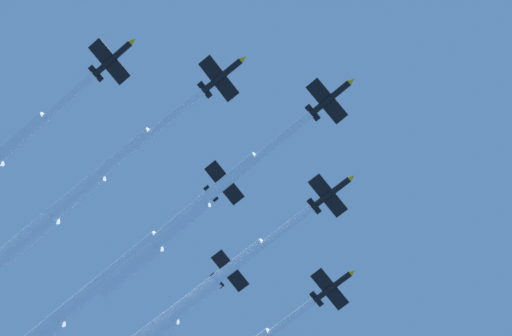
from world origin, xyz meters
The scene contains 4 objects.
jet_lead centered at (4.30, 17.40, 215.42)m, with size 25.11×59.09×4.29m.
jet_port_inner centered at (20.73, 21.83, 217.30)m, with size 23.02×55.84×4.29m.
jet_starboard_inner centered at (-7.07, 33.18, 217.49)m, with size 23.49×58.85×4.42m.
jet_port_mid centered at (11.86, 41.10, 215.51)m, with size 25.18×60.98×4.41m.
Camera 1 is at (-73.16, -30.38, 37.97)m, focal length 76.87 mm.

